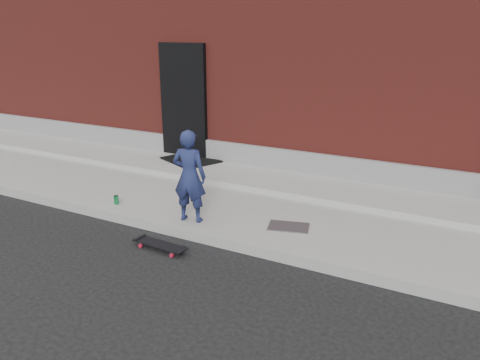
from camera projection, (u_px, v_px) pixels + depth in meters
The scene contains 9 objects.
ground at pixel (223, 249), 6.22m from camera, with size 80.00×80.00×0.00m, color black.
sidewalk at pixel (270, 207), 7.45m from camera, with size 20.00×3.00×0.15m, color gray.
apron at pixel (291, 184), 8.17m from camera, with size 20.00×1.20×0.10m, color #999994.
building at pixel (366, 41), 11.31m from camera, with size 20.00×8.10×5.00m.
child at pixel (189, 176), 6.55m from camera, with size 0.49×0.32×1.33m, color #1B234C.
skateboard at pixel (160, 245), 6.17m from camera, with size 0.78×0.24×0.09m.
soda_can at pixel (116, 200), 7.35m from camera, with size 0.08×0.08×0.14m, color #1B8847.
doormat at pixel (191, 160), 9.43m from camera, with size 1.04×0.84×0.03m, color black.
utility_plate at pixel (289, 227), 6.52m from camera, with size 0.56×0.36×0.02m, color #57575C.
Camera 1 is at (2.85, -4.86, 2.80)m, focal length 35.00 mm.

